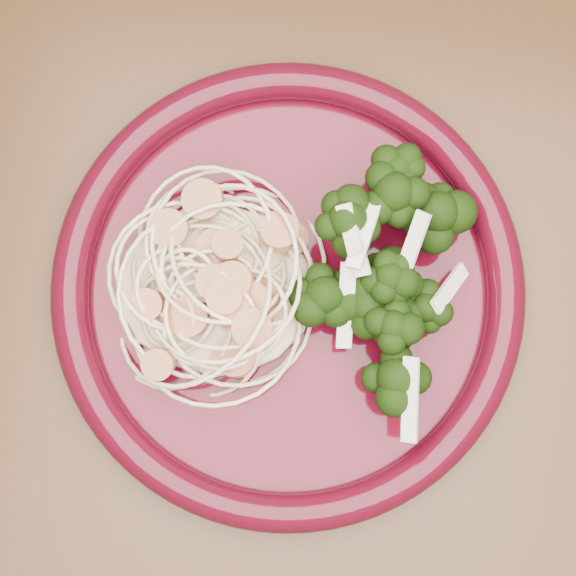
# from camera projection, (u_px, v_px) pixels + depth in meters

# --- Properties ---
(dining_table) EXTENTS (1.20, 0.80, 0.75)m
(dining_table) POSITION_uv_depth(u_px,v_px,m) (371.00, 315.00, 0.65)
(dining_table) COLOR #472814
(dining_table) RESTS_ON ground
(dinner_plate) EXTENTS (0.35, 0.35, 0.03)m
(dinner_plate) POSITION_uv_depth(u_px,v_px,m) (288.00, 290.00, 0.54)
(dinner_plate) COLOR #450613
(dinner_plate) RESTS_ON dining_table
(spaghetti_pile) EXTENTS (0.15, 0.13, 0.03)m
(spaghetti_pile) POSITION_uv_depth(u_px,v_px,m) (215.00, 286.00, 0.53)
(spaghetti_pile) COLOR beige
(spaghetti_pile) RESTS_ON dinner_plate
(scallop_cluster) EXTENTS (0.15, 0.15, 0.04)m
(scallop_cluster) POSITION_uv_depth(u_px,v_px,m) (209.00, 278.00, 0.50)
(scallop_cluster) COLOR #C88050
(scallop_cluster) RESTS_ON spaghetti_pile
(broccoli_pile) EXTENTS (0.11, 0.16, 0.05)m
(broccoli_pile) POSITION_uv_depth(u_px,v_px,m) (379.00, 286.00, 0.52)
(broccoli_pile) COLOR black
(broccoli_pile) RESTS_ON dinner_plate
(onion_garnish) EXTENTS (0.07, 0.10, 0.05)m
(onion_garnish) POSITION_uv_depth(u_px,v_px,m) (385.00, 279.00, 0.49)
(onion_garnish) COLOR #F4E9CD
(onion_garnish) RESTS_ON broccoli_pile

